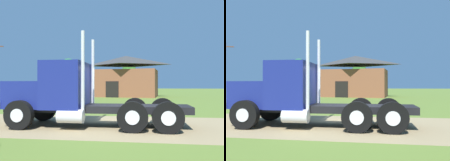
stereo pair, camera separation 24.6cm
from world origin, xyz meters
TOP-DOWN VIEW (x-y plane):
  - ground_plane at (0.00, 0.00)m, footprint 200.00×200.00m
  - dirt_track at (0.00, 0.00)m, footprint 120.00×5.75m
  - truck_foreground_white at (-2.09, -0.34)m, footprint 7.65×2.65m
  - shed_building at (-1.60, 24.06)m, footprint 9.93×6.91m
  - tree_left at (-16.30, 42.29)m, footprint 4.90×4.90m
  - tree_mid at (-2.24, 41.76)m, footprint 3.40×3.40m

SIDE VIEW (x-z plane):
  - ground_plane at x=0.00m, z-range 0.00..0.00m
  - dirt_track at x=0.00m, z-range 0.00..0.01m
  - truck_foreground_white at x=-2.09m, z-range -0.64..3.17m
  - shed_building at x=-1.60m, z-range -0.10..5.84m
  - tree_mid at x=-2.24m, z-range 1.26..7.61m
  - tree_left at x=-16.30m, z-range 1.18..8.97m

